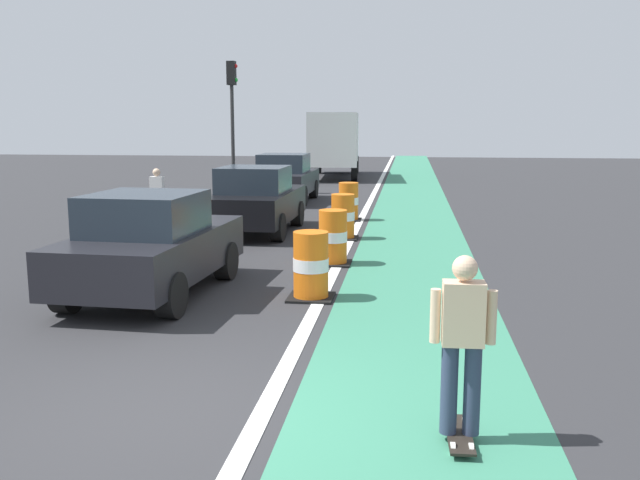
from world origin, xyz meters
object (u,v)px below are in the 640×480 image
Objects in this scene: parked_sedan_second at (256,200)px; traffic_barrel_far at (348,202)px; pedestrian_crossing at (157,197)px; parked_sedan_nearest at (151,245)px; parked_sedan_third at (285,178)px; traffic_barrel_front at (311,266)px; traffic_barrel_mid at (333,238)px; traffic_light_corner at (232,104)px; delivery_truck_down_block at (335,141)px; traffic_barrel_back at (343,217)px; skateboarder_on_lane at (462,343)px.

parked_sedan_second is 3.79× the size of traffic_barrel_far.
parked_sedan_nearest is at bearing -70.32° from pedestrian_crossing.
traffic_barrel_front is at bearing -78.00° from parked_sedan_third.
traffic_barrel_far is (-0.24, 6.22, 0.00)m from traffic_barrel_mid.
traffic_light_corner is (-2.50, 2.49, 2.67)m from parked_sedan_third.
traffic_barrel_mid is 1.00× the size of traffic_barrel_far.
parked_sedan_third is 0.53× the size of delivery_truck_down_block.
parked_sedan_nearest reaches higher than traffic_barrel_back.
parked_sedan_nearest is 3.84× the size of traffic_barrel_mid.
parked_sedan_nearest and parked_sedan_third have the same top height.
traffic_barrel_back is (2.29, -0.65, -0.30)m from parked_sedan_second.
parked_sedan_nearest is at bearing -92.40° from parked_sedan_second.
traffic_barrel_front is (2.61, 0.11, -0.30)m from parked_sedan_nearest.
parked_sedan_third reaches higher than traffic_barrel_front.
traffic_barrel_mid and traffic_barrel_far have the same top height.
traffic_light_corner reaches higher than traffic_barrel_far.
delivery_truck_down_block is 17.95m from pedestrian_crossing.
traffic_barrel_front is 0.68× the size of pedestrian_crossing.
traffic_barrel_back is 1.00× the size of traffic_barrel_far.
traffic_light_corner is at bearing -110.02° from delivery_truck_down_block.
traffic_light_corner is at bearing 92.03° from pedestrian_crossing.
traffic_light_corner reaches higher than traffic_barrel_back.
traffic_barrel_back is 0.68× the size of pedestrian_crossing.
parked_sedan_second reaches higher than traffic_barrel_mid.
parked_sedan_third is (-0.23, 13.45, 0.00)m from parked_sedan_nearest.
parked_sedan_second is 2.39m from traffic_barrel_back.
parked_sedan_third reaches higher than pedestrian_crossing.
delivery_truck_down_block is (0.36, 24.43, 1.01)m from parked_sedan_nearest.
parked_sedan_nearest is 7.14m from pedestrian_crossing.
traffic_barrel_back is at bearing -69.75° from parked_sedan_third.
parked_sedan_nearest is at bearing -80.28° from traffic_light_corner.
pedestrian_crossing is at bearing -87.97° from traffic_light_corner.
skateboarder_on_lane is 29.44m from delivery_truck_down_block.
delivery_truck_down_block reaches higher than skateboarder_on_lane.
parked_sedan_second reaches higher than traffic_barrel_far.
parked_sedan_nearest reaches higher than pedestrian_crossing.
traffic_light_corner reaches higher than traffic_barrel_front.
traffic_light_corner reaches higher than skateboarder_on_lane.
pedestrian_crossing is at bearing 170.43° from traffic_barrel_back.
parked_sedan_third is 7.07m from pedestrian_crossing.
skateboarder_on_lane is 10.78m from traffic_barrel_back.
parked_sedan_nearest is 16.39m from traffic_light_corner.
parked_sedan_third is at bearing 104.98° from skateboarder_on_lane.
parked_sedan_second is 1.00× the size of parked_sedan_third.
parked_sedan_second is at bearing -130.03° from traffic_barrel_far.
traffic_light_corner is at bearing 135.08° from parked_sedan_third.
traffic_barrel_mid is 6.37m from pedestrian_crossing.
parked_sedan_third is 3.78× the size of traffic_barrel_back.
traffic_barrel_far is at bearing 49.97° from parked_sedan_second.
parked_sedan_second is 17.92m from delivery_truck_down_block.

